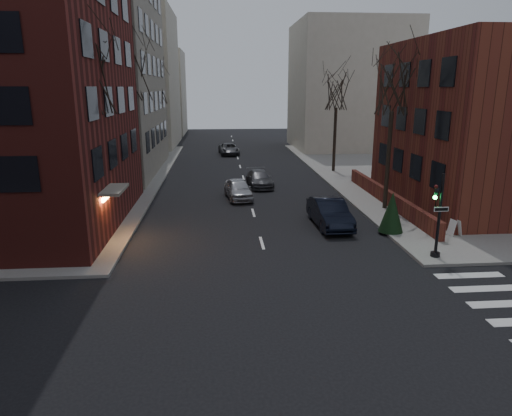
{
  "coord_description": "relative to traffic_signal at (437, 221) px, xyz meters",
  "views": [
    {
      "loc": [
        -2.16,
        -10.61,
        7.94
      ],
      "look_at": [
        -0.34,
        11.68,
        2.0
      ],
      "focal_mm": 32.0,
      "sensor_mm": 36.0,
      "label": 1
    }
  ],
  "objects": [
    {
      "name": "tree_right_a",
      "position": [
        0.86,
        9.01,
        6.12
      ],
      "size": [
        3.96,
        3.96,
        9.72
      ],
      "color": "#2D231C",
      "rests_on": "sidewalk_far_right"
    },
    {
      "name": "car_lane_far",
      "position": [
        -8.88,
        35.83,
        -1.24
      ],
      "size": [
        2.64,
        5.0,
        1.34
      ],
      "primitive_type": "imported",
      "rotation": [
        0.0,
        0.0,
        0.09
      ],
      "color": "#3C3D41",
      "rests_on": "ground"
    },
    {
      "name": "car_lane_silver",
      "position": [
        -8.74,
        13.03,
        -1.19
      ],
      "size": [
        2.24,
        4.42,
        1.44
      ],
      "primitive_type": "imported",
      "rotation": [
        0.0,
        0.0,
        0.13
      ],
      "color": "#A7A7AC",
      "rests_on": "ground"
    },
    {
      "name": "tree_right_b",
      "position": [
        0.86,
        23.01,
        5.68
      ],
      "size": [
        3.74,
        3.74,
        9.18
      ],
      "color": "#2D231C",
      "rests_on": "sidewalk_far_right"
    },
    {
      "name": "tree_left_a",
      "position": [
        -16.74,
        5.01,
        6.56
      ],
      "size": [
        4.18,
        4.18,
        10.26
      ],
      "color": "#2D231C",
      "rests_on": "sidewalk_far_left"
    },
    {
      "name": "tree_left_b",
      "position": [
        -16.74,
        17.01,
        7.0
      ],
      "size": [
        4.4,
        4.4,
        10.8
      ],
      "color": "#2D231C",
      "rests_on": "sidewalk_far_left"
    },
    {
      "name": "sandwich_board",
      "position": [
        2.56,
        3.01,
        -1.32
      ],
      "size": [
        0.48,
        0.61,
        0.88
      ],
      "primitive_type": "cube",
      "rotation": [
        0.0,
        0.0,
        0.17
      ],
      "color": "white",
      "rests_on": "sidewalk_far_right"
    },
    {
      "name": "parked_sedan",
      "position": [
        -3.7,
        5.69,
        -1.1
      ],
      "size": [
        1.9,
        4.98,
        1.62
      ],
      "primitive_type": "imported",
      "rotation": [
        0.0,
        0.0,
        0.04
      ],
      "color": "black",
      "rests_on": "ground"
    },
    {
      "name": "streetlamp_near",
      "position": [
        -16.14,
        13.01,
        2.33
      ],
      "size": [
        0.36,
        0.36,
        6.28
      ],
      "color": "black",
      "rests_on": "sidewalk_far_left"
    },
    {
      "name": "tree_left_c",
      "position": [
        -16.74,
        31.01,
        6.12
      ],
      "size": [
        3.96,
        3.96,
        9.72
      ],
      "color": "#2D231C",
      "rests_on": "sidewalk_far_left"
    },
    {
      "name": "building_distant_lb",
      "position": [
        -20.94,
        63.01,
        5.09
      ],
      "size": [
        10.0,
        12.0,
        14.0
      ],
      "primitive_type": "cube",
      "color": "beige",
      "rests_on": "ground"
    },
    {
      "name": "building_distant_ra",
      "position": [
        7.06,
        41.01,
        6.09
      ],
      "size": [
        14.0,
        14.0,
        16.0
      ],
      "primitive_type": "cube",
      "color": "beige",
      "rests_on": "ground"
    },
    {
      "name": "streetlamp_far",
      "position": [
        -16.14,
        33.01,
        2.33
      ],
      "size": [
        0.36,
        0.36,
        6.28
      ],
      "color": "black",
      "rests_on": "sidewalk_far_left"
    },
    {
      "name": "ground",
      "position": [
        -7.94,
        -8.99,
        -1.91
      ],
      "size": [
        160.0,
        160.0,
        0.0
      ],
      "primitive_type": "plane",
      "color": "black",
      "rests_on": "ground"
    },
    {
      "name": "building_right_brick",
      "position": [
        8.56,
        10.01,
        3.59
      ],
      "size": [
        12.0,
        14.0,
        11.0
      ],
      "primitive_type": "cube",
      "color": "maroon",
      "rests_on": "ground"
    },
    {
      "name": "car_lane_gray",
      "position": [
        -6.81,
        17.07,
        -1.25
      ],
      "size": [
        2.17,
        4.63,
        1.31
      ],
      "primitive_type": "imported",
      "rotation": [
        0.0,
        0.0,
        0.08
      ],
      "color": "#404045",
      "rests_on": "ground"
    },
    {
      "name": "building_distant_la",
      "position": [
        -22.94,
        46.01,
        7.09
      ],
      "size": [
        14.0,
        16.0,
        18.0
      ],
      "primitive_type": "cube",
      "color": "beige",
      "rests_on": "ground"
    },
    {
      "name": "building_left_tan",
      "position": [
        -24.94,
        25.01,
        12.09
      ],
      "size": [
        18.0,
        18.0,
        28.0
      ],
      "primitive_type": "cube",
      "color": "gray",
      "rests_on": "ground"
    },
    {
      "name": "evergreen_shrub",
      "position": [
        -0.64,
        3.97,
        -0.64
      ],
      "size": [
        1.54,
        1.54,
        2.24
      ],
      "primitive_type": "cone",
      "rotation": [
        0.0,
        0.0,
        -0.16
      ],
      "color": "black",
      "rests_on": "sidewalk_far_right"
    },
    {
      "name": "low_wall_right",
      "position": [
        1.36,
        10.01,
        -1.26
      ],
      "size": [
        0.35,
        16.0,
        1.0
      ],
      "primitive_type": "cube",
      "color": "maroon",
      "rests_on": "sidewalk_far_right"
    },
    {
      "name": "traffic_signal",
      "position": [
        0.0,
        0.0,
        0.0
      ],
      "size": [
        0.76,
        0.44,
        4.0
      ],
      "color": "black",
      "rests_on": "sidewalk_far_right"
    }
  ]
}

